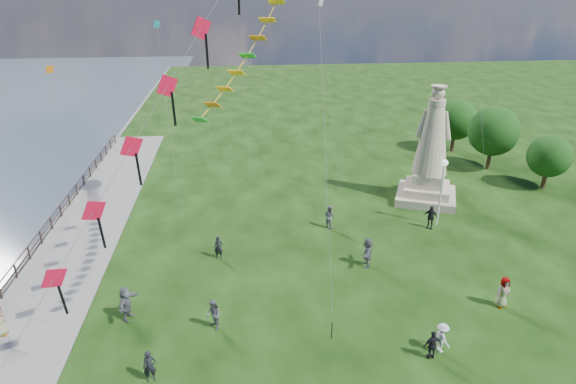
{
  "coord_description": "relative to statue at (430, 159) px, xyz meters",
  "views": [
    {
      "loc": [
        -3.61,
        -14.85,
        15.31
      ],
      "look_at": [
        -1.0,
        8.0,
        5.5
      ],
      "focal_mm": 30.0,
      "sensor_mm": 36.0,
      "label": 1
    }
  ],
  "objects": [
    {
      "name": "waterfront",
      "position": [
        -26.22,
        -9.09,
        -3.42
      ],
      "size": [
        200.0,
        200.0,
        1.51
      ],
      "color": "#384755",
      "rests_on": "ground"
    },
    {
      "name": "statue",
      "position": [
        0.0,
        0.0,
        0.0
      ],
      "size": [
        5.74,
        5.74,
        8.89
      ],
      "rotation": [
        0.0,
        0.0,
        -0.41
      ],
      "color": "#C0B091",
      "rests_on": "ground"
    },
    {
      "name": "lamppost",
      "position": [
        -0.83,
        -4.23,
        0.11
      ],
      "size": [
        0.45,
        0.45,
        4.81
      ],
      "color": "silver",
      "rests_on": "ground"
    },
    {
      "name": "tree_row",
      "position": [
        8.35,
        6.86,
        -0.06
      ],
      "size": [
        7.1,
        13.89,
        5.77
      ],
      "color": "#382314",
      "rests_on": "ground"
    },
    {
      "name": "person_0",
      "position": [
        -18.57,
        -16.79,
        -2.61
      ],
      "size": [
        0.61,
        0.46,
        1.49
      ],
      "primitive_type": "imported",
      "rotation": [
        0.0,
        0.0,
        0.21
      ],
      "color": "black",
      "rests_on": "ground"
    },
    {
      "name": "person_1",
      "position": [
        -16.0,
        -13.73,
        -2.54
      ],
      "size": [
        0.76,
        0.92,
        1.63
      ],
      "primitive_type": "imported",
      "rotation": [
        0.0,
        0.0,
        -1.16
      ],
      "color": "#595960",
      "rests_on": "ground"
    },
    {
      "name": "person_2",
      "position": [
        -5.71,
        -16.47,
        -2.61
      ],
      "size": [
        0.75,
        1.06,
        1.49
      ],
      "primitive_type": "imported",
      "rotation": [
        0.0,
        0.0,
        1.86
      ],
      "color": "silver",
      "rests_on": "ground"
    },
    {
      "name": "person_3",
      "position": [
        -6.31,
        -16.86,
        -2.63
      ],
      "size": [
        0.9,
        0.55,
        1.46
      ],
      "primitive_type": "imported",
      "rotation": [
        0.0,
        0.0,
        3.27
      ],
      "color": "black",
      "rests_on": "ground"
    },
    {
      "name": "person_4",
      "position": [
        -1.23,
        -13.61,
        -2.49
      ],
      "size": [
        0.94,
        0.69,
        1.73
      ],
      "primitive_type": "imported",
      "rotation": [
        0.0,
        0.0,
        0.22
      ],
      "color": "#595960",
      "rests_on": "ground"
    },
    {
      "name": "person_5",
      "position": [
        -20.31,
        -12.44,
        -2.45
      ],
      "size": [
        1.17,
        1.82,
        1.82
      ],
      "primitive_type": "imported",
      "rotation": [
        0.0,
        0.0,
        1.29
      ],
      "color": "#595960",
      "rests_on": "ground"
    },
    {
      "name": "person_6",
      "position": [
        -15.89,
        -7.07,
        -2.62
      ],
      "size": [
        0.59,
        0.44,
        1.48
      ],
      "primitive_type": "imported",
      "rotation": [
        0.0,
        0.0,
        -0.17
      ],
      "color": "black",
      "rests_on": "ground"
    },
    {
      "name": "person_7",
      "position": [
        -8.39,
        -3.75,
        -2.54
      ],
      "size": [
        0.86,
        0.93,
        1.63
      ],
      "primitive_type": "imported",
      "rotation": [
        0.0,
        0.0,
        2.2
      ],
      "color": "#595960",
      "rests_on": "ground"
    },
    {
      "name": "person_9",
      "position": [
        -1.53,
        -4.65,
        -2.53
      ],
      "size": [
        1.09,
        0.97,
        1.66
      ],
      "primitive_type": "imported",
      "rotation": [
        0.0,
        0.0,
        -0.6
      ],
      "color": "black",
      "rests_on": "ground"
    },
    {
      "name": "person_10",
      "position": [
        -25.98,
        -13.13,
        -2.58
      ],
      "size": [
        0.55,
        0.8,
        1.55
      ],
      "primitive_type": "imported",
      "rotation": [
        0.0,
        0.0,
        1.68
      ],
      "color": "#595960",
      "rests_on": "ground"
    },
    {
      "name": "person_11",
      "position": [
        -7.11,
        -8.93,
        -2.44
      ],
      "size": [
        1.14,
        1.83,
        1.83
      ],
      "primitive_type": "imported",
      "rotation": [
        0.0,
        0.0,
        4.46
      ],
      "color": "#595960",
      "rests_on": "ground"
    },
    {
      "name": "red_kite_train",
      "position": [
        -18.12,
        -13.47,
        6.79
      ],
      "size": [
        10.6,
        9.35,
        16.38
      ],
      "color": "black",
      "rests_on": "ground"
    }
  ]
}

